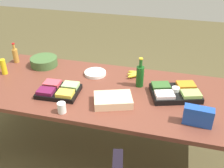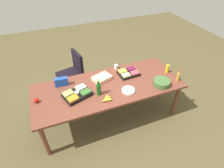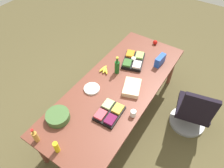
{
  "view_description": "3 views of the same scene",
  "coord_description": "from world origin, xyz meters",
  "views": [
    {
      "loc": [
        -0.52,
        2.0,
        2.05
      ],
      "look_at": [
        0.0,
        0.02,
        0.83
      ],
      "focal_mm": 42.32,
      "sensor_mm": 36.0,
      "label": 1
    },
    {
      "loc": [
        -0.82,
        -2.25,
        2.72
      ],
      "look_at": [
        0.03,
        -0.1,
        0.85
      ],
      "focal_mm": 28.83,
      "sensor_mm": 36.0,
      "label": 2
    },
    {
      "loc": [
        1.63,
        0.98,
        2.85
      ],
      "look_at": [
        0.06,
        -0.06,
        0.8
      ],
      "focal_mm": 32.25,
      "sensor_mm": 36.0,
      "label": 3
    }
  ],
  "objects": [
    {
      "name": "dressing_bottle",
      "position": [
        1.2,
        -0.31,
        0.84
      ],
      "size": [
        0.07,
        0.07,
        0.22
      ],
      "color": "#C48937",
      "rests_on": "conference_table"
    },
    {
      "name": "veggie_tray",
      "position": [
        -0.56,
        -0.06,
        0.79
      ],
      "size": [
        0.49,
        0.41,
        0.09
      ],
      "color": "black",
      "rests_on": "conference_table"
    },
    {
      "name": "salad_bowl",
      "position": [
        0.86,
        -0.31,
        0.8
      ],
      "size": [
        0.3,
        0.3,
        0.09
      ],
      "primitive_type": "cylinder",
      "rotation": [
        0.0,
        0.0,
        0.05
      ],
      "color": "#436634",
      "rests_on": "conference_table"
    },
    {
      "name": "banana_bunch",
      "position": [
        -0.15,
        -0.33,
        0.78
      ],
      "size": [
        0.17,
        0.15,
        0.04
      ],
      "color": "yellow",
      "rests_on": "conference_table"
    },
    {
      "name": "chip_bag_blue",
      "position": [
        -0.74,
        0.3,
        0.83
      ],
      "size": [
        0.23,
        0.1,
        0.15
      ],
      "primitive_type": "cube",
      "rotation": [
        0.0,
        0.0,
        -0.08
      ],
      "color": "#1F4BB3",
      "rests_on": "conference_table"
    },
    {
      "name": "wine_bottle",
      "position": [
        -0.22,
        -0.15,
        0.86
      ],
      "size": [
        0.07,
        0.07,
        0.29
      ],
      "color": "#17521A",
      "rests_on": "conference_table"
    },
    {
      "name": "ground_plane",
      "position": [
        0.0,
        0.0,
        0.0
      ],
      "size": [
        10.0,
        10.0,
        0.0
      ],
      "primitive_type": "plane",
      "color": "brown"
    },
    {
      "name": "mustard_bottle",
      "position": [
        1.16,
        -0.04,
        0.83
      ],
      "size": [
        0.06,
        0.06,
        0.16
      ],
      "primitive_type": "cylinder",
      "rotation": [
        0.0,
        0.0,
        -0.04
      ],
      "color": "yellow",
      "rests_on": "conference_table"
    },
    {
      "name": "paper_plate_stack",
      "position": [
        0.26,
        -0.26,
        0.77
      ],
      "size": [
        0.27,
        0.27,
        0.03
      ],
      "primitive_type": "cylinder",
      "rotation": [
        0.0,
        0.0,
        -0.28
      ],
      "color": "white",
      "rests_on": "conference_table"
    },
    {
      "name": "sheet_cake",
      "position": [
        -0.05,
        0.2,
        0.79
      ],
      "size": [
        0.38,
        0.31,
        0.07
      ],
      "primitive_type": "cube",
      "rotation": [
        0.0,
        0.0,
        0.34
      ],
      "color": "beige",
      "rests_on": "conference_table"
    },
    {
      "name": "paper_cup",
      "position": [
        0.32,
        0.43,
        0.8
      ],
      "size": [
        0.08,
        0.08,
        0.09
      ],
      "primitive_type": "cylinder",
      "rotation": [
        0.0,
        0.0,
        -0.18
      ],
      "color": "white",
      "rests_on": "conference_table"
    },
    {
      "name": "fruit_platter",
      "position": [
        0.46,
        0.17,
        0.78
      ],
      "size": [
        0.37,
        0.3,
        0.07
      ],
      "color": "black",
      "rests_on": "conference_table"
    },
    {
      "name": "conference_table",
      "position": [
        0.0,
        0.0,
        0.69
      ],
      "size": [
        2.56,
        1.02,
        0.75
      ],
      "color": "brown",
      "rests_on": "ground"
    }
  ]
}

